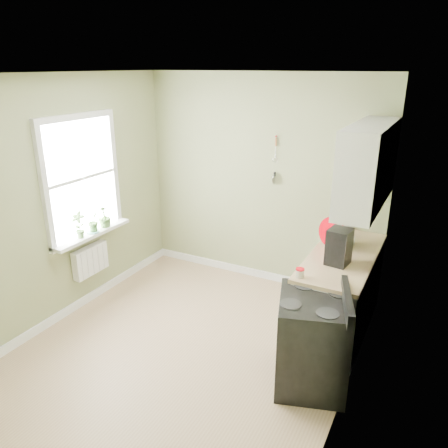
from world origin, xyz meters
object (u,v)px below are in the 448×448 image
at_px(kettle, 342,223).
at_px(coffee_maker, 339,248).
at_px(stove, 312,341).
at_px(stand_mixer, 345,231).

xyz_separation_m(kettle, coffee_maker, (0.18, -0.96, 0.09)).
xyz_separation_m(stove, coffee_maker, (0.01, 0.71, 0.64)).
height_order(stove, stand_mixer, stand_mixer).
distance_m(kettle, coffee_maker, 0.98).
distance_m(stove, coffee_maker, 0.96).
bearing_deg(stand_mixer, kettle, 105.60).
height_order(stove, kettle, kettle).
relative_size(stove, kettle, 5.85).
relative_size(stand_mixer, coffee_maker, 1.08).
relative_size(stove, stand_mixer, 2.51).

